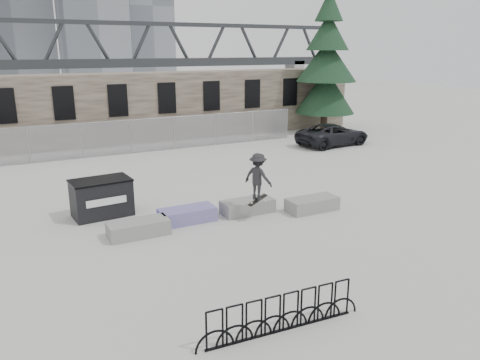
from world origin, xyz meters
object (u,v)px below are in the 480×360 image
(planter_center_right, at_px, (248,206))
(spruce_tree, at_px, (327,64))
(planter_center_left, at_px, (187,214))
(skateboarder, at_px, (258,177))
(suv, at_px, (333,134))
(bike_rack, at_px, (282,313))
(planter_far_left, at_px, (138,228))
(dumpster, at_px, (102,197))
(planter_offset, at_px, (312,204))

(planter_center_right, relative_size, spruce_tree, 0.17)
(planter_center_left, xyz_separation_m, skateboarder, (2.32, -1.04, 1.37))
(spruce_tree, xyz_separation_m, suv, (-2.66, -4.48, -4.25))
(planter_center_left, relative_size, bike_rack, 0.50)
(planter_far_left, xyz_separation_m, dumpster, (-0.66, 2.53, 0.43))
(dumpster, height_order, skateboarder, skateboarder)
(dumpster, bearing_deg, planter_center_left, -43.27)
(planter_center_right, xyz_separation_m, skateboarder, (-0.06, -0.88, 1.37))
(bike_rack, bearing_deg, planter_far_left, 100.68)
(planter_offset, distance_m, skateboarder, 2.75)
(skateboarder, bearing_deg, planter_far_left, 54.02)
(planter_center_right, xyz_separation_m, suv, (11.03, 8.88, 0.42))
(skateboarder, bearing_deg, planter_offset, -119.23)
(planter_center_right, height_order, bike_rack, bike_rack)
(planter_center_right, bearing_deg, bike_rack, -112.73)
(skateboarder, bearing_deg, suv, -76.93)
(planter_center_left, xyz_separation_m, dumpster, (-2.57, 2.07, 0.43))
(dumpster, height_order, suv, dumpster)
(dumpster, distance_m, suv, 17.31)
(suv, bearing_deg, planter_center_left, 117.57)
(suv, bearing_deg, planter_center_right, 123.37)
(planter_offset, relative_size, dumpster, 0.90)
(suv, bearing_deg, skateboarder, 125.88)
(planter_far_left, relative_size, bike_rack, 0.50)
(planter_center_right, bearing_deg, planter_far_left, -175.90)
(dumpster, relative_size, bike_rack, 0.55)
(spruce_tree, height_order, skateboarder, spruce_tree)
(planter_center_left, xyz_separation_m, bike_rack, (-0.62, -7.32, 0.16))
(spruce_tree, bearing_deg, skateboarder, -133.99)
(bike_rack, bearing_deg, planter_offset, 49.51)
(planter_center_right, height_order, dumpster, dumpster)
(bike_rack, distance_m, suv, 21.31)
(spruce_tree, distance_m, suv, 6.72)
(planter_far_left, distance_m, spruce_tree, 23.06)
(planter_center_right, xyz_separation_m, bike_rack, (-3.00, -7.16, 0.16))
(spruce_tree, bearing_deg, planter_far_left, -142.76)
(planter_far_left, height_order, planter_offset, same)
(planter_far_left, bearing_deg, dumpster, 104.61)
(dumpster, height_order, spruce_tree, spruce_tree)
(suv, bearing_deg, planter_offset, 132.94)
(planter_center_left, height_order, planter_center_right, same)
(planter_offset, distance_m, spruce_tree, 18.83)
(planter_far_left, height_order, planter_center_right, same)
(planter_center_right, bearing_deg, planter_offset, -21.55)
(planter_center_right, bearing_deg, dumpster, 155.83)
(planter_center_left, xyz_separation_m, planter_center_right, (2.38, -0.16, 0.00))
(dumpster, distance_m, bike_rack, 9.59)
(dumpster, bearing_deg, planter_offset, -27.86)
(planter_offset, height_order, suv, suv)
(planter_far_left, bearing_deg, bike_rack, -79.32)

